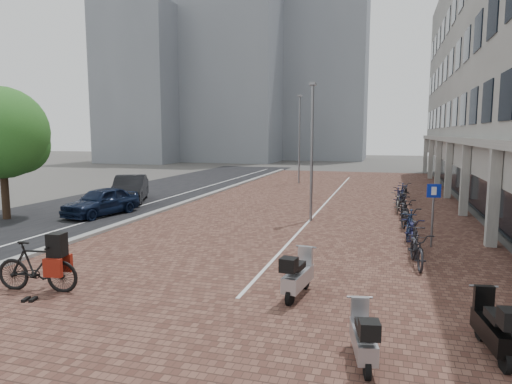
{
  "coord_description": "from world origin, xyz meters",
  "views": [
    {
      "loc": [
        5.42,
        -12.45,
        3.8
      ],
      "look_at": [
        0.0,
        6.0,
        1.3
      ],
      "focal_mm": 31.72,
      "sensor_mm": 36.0,
      "label": 1
    }
  ],
  "objects_px": {
    "scooter_mid": "(494,326)",
    "scooter_back": "(363,335)",
    "car_dark": "(130,189)",
    "car_navy": "(101,201)",
    "hero_bike": "(37,266)",
    "scooter_front": "(298,274)",
    "parking_sign": "(433,206)"
  },
  "relations": [
    {
      "from": "hero_bike",
      "to": "scooter_mid",
      "type": "relative_size",
      "value": 1.34
    },
    {
      "from": "car_dark",
      "to": "scooter_mid",
      "type": "distance_m",
      "value": 20.75
    },
    {
      "from": "scooter_mid",
      "to": "scooter_back",
      "type": "relative_size",
      "value": 1.11
    },
    {
      "from": "car_dark",
      "to": "hero_bike",
      "type": "bearing_deg",
      "value": -90.9
    },
    {
      "from": "car_dark",
      "to": "parking_sign",
      "type": "height_order",
      "value": "parking_sign"
    },
    {
      "from": "scooter_back",
      "to": "parking_sign",
      "type": "bearing_deg",
      "value": 67.38
    },
    {
      "from": "hero_bike",
      "to": "parking_sign",
      "type": "distance_m",
      "value": 11.91
    },
    {
      "from": "scooter_back",
      "to": "scooter_mid",
      "type": "bearing_deg",
      "value": 11.42
    },
    {
      "from": "car_dark",
      "to": "scooter_mid",
      "type": "relative_size",
      "value": 2.83
    },
    {
      "from": "car_navy",
      "to": "scooter_back",
      "type": "bearing_deg",
      "value": -29.34
    },
    {
      "from": "scooter_mid",
      "to": "car_dark",
      "type": "bearing_deg",
      "value": 130.42
    },
    {
      "from": "car_dark",
      "to": "scooter_front",
      "type": "xyz_separation_m",
      "value": [
        11.81,
        -11.91,
        -0.18
      ]
    },
    {
      "from": "scooter_mid",
      "to": "scooter_back",
      "type": "xyz_separation_m",
      "value": [
        -2.12,
        -0.87,
        -0.05
      ]
    },
    {
      "from": "scooter_mid",
      "to": "car_navy",
      "type": "bearing_deg",
      "value": 138.21
    },
    {
      "from": "hero_bike",
      "to": "scooter_front",
      "type": "relative_size",
      "value": 1.31
    },
    {
      "from": "car_navy",
      "to": "scooter_mid",
      "type": "height_order",
      "value": "car_navy"
    },
    {
      "from": "car_dark",
      "to": "scooter_mid",
      "type": "height_order",
      "value": "car_dark"
    },
    {
      "from": "car_navy",
      "to": "car_dark",
      "type": "height_order",
      "value": "car_dark"
    },
    {
      "from": "hero_bike",
      "to": "parking_sign",
      "type": "relative_size",
      "value": 0.99
    },
    {
      "from": "car_navy",
      "to": "parking_sign",
      "type": "xyz_separation_m",
      "value": [
        14.21,
        -2.07,
        0.75
      ]
    },
    {
      "from": "scooter_front",
      "to": "scooter_mid",
      "type": "height_order",
      "value": "scooter_front"
    },
    {
      "from": "hero_bike",
      "to": "scooter_back",
      "type": "distance_m",
      "value": 7.82
    },
    {
      "from": "car_dark",
      "to": "parking_sign",
      "type": "relative_size",
      "value": 2.1
    },
    {
      "from": "parking_sign",
      "to": "scooter_front",
      "type": "bearing_deg",
      "value": -130.6
    },
    {
      "from": "scooter_mid",
      "to": "parking_sign",
      "type": "xyz_separation_m",
      "value": [
        -0.36,
        7.63,
        0.86
      ]
    },
    {
      "from": "scooter_mid",
      "to": "parking_sign",
      "type": "distance_m",
      "value": 7.69
    },
    {
      "from": "car_dark",
      "to": "car_navy",
      "type": "bearing_deg",
      "value": -100.48
    },
    {
      "from": "scooter_back",
      "to": "parking_sign",
      "type": "xyz_separation_m",
      "value": [
        1.76,
        8.5,
        0.92
      ]
    },
    {
      "from": "hero_bike",
      "to": "scooter_front",
      "type": "distance_m",
      "value": 6.24
    },
    {
      "from": "scooter_back",
      "to": "car_dark",
      "type": "bearing_deg",
      "value": 121.67
    },
    {
      "from": "scooter_front",
      "to": "scooter_back",
      "type": "xyz_separation_m",
      "value": [
        1.62,
        -2.71,
        -0.06
      ]
    },
    {
      "from": "car_navy",
      "to": "hero_bike",
      "type": "relative_size",
      "value": 1.82
    }
  ]
}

